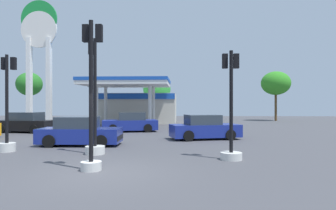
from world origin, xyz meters
name	(u,v)px	position (x,y,z in m)	size (l,w,h in m)	color
ground_plane	(102,172)	(0.00, 0.00, 0.00)	(90.00, 90.00, 0.00)	#47474C
gas_station	(135,105)	(-2.93, 24.51, 2.04)	(9.17, 12.32, 4.57)	beige
station_pole_sign	(39,48)	(-11.24, 18.50, 7.54)	(3.47, 0.56, 12.08)	white
car_0	(205,128)	(3.87, 9.12, 0.68)	(4.51, 2.78, 1.50)	black
car_1	(130,123)	(-1.60, 13.82, 0.69)	(4.54, 2.73, 1.52)	black
car_3	(25,123)	(-9.53, 12.89, 0.70)	(4.47, 2.33, 1.54)	black
car_4	(80,132)	(-2.84, 6.03, 0.68)	(4.25, 2.04, 1.50)	black
traffic_signal_0	(7,121)	(-5.44, 3.85, 1.38)	(0.75, 0.75, 4.41)	silver
traffic_signal_1	(95,126)	(-1.25, 3.38, 1.20)	(0.84, 0.84, 4.99)	silver
traffic_signal_2	(231,125)	(4.42, 2.40, 1.35)	(0.83, 0.83, 4.23)	silver
traffic_signal_3	(92,111)	(-0.42, 0.28, 1.93)	(0.67, 0.69, 4.88)	silver
tree_0	(29,84)	(-16.89, 27.30, 4.64)	(3.18, 3.18, 6.16)	brown
tree_1	(157,89)	(-0.70, 27.15, 3.97)	(3.37, 3.37, 5.49)	brown
tree_2	(276,83)	(14.50, 29.90, 4.85)	(3.73, 3.73, 6.40)	brown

